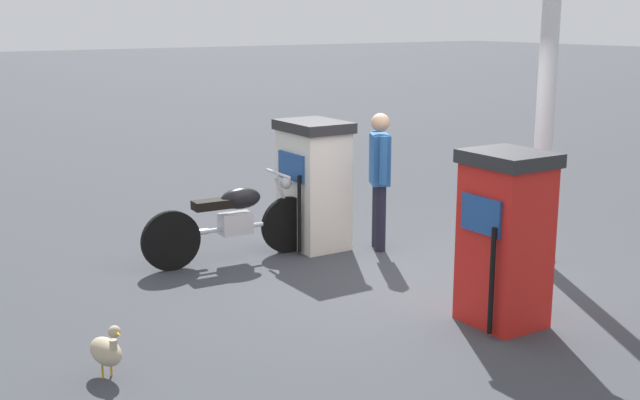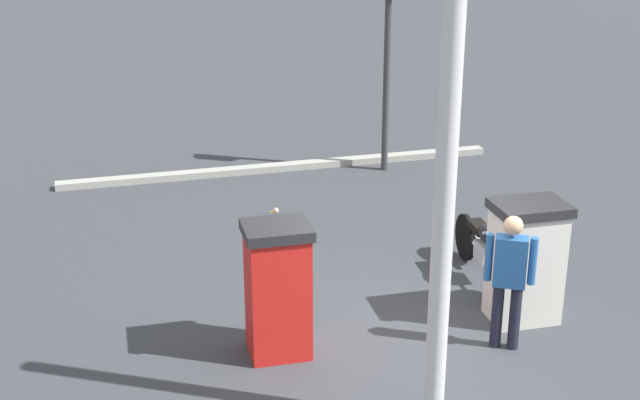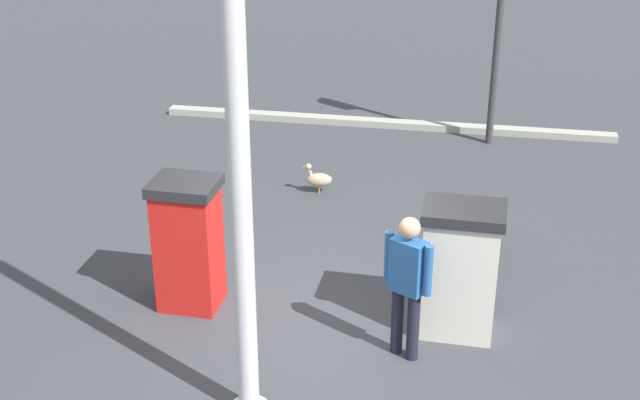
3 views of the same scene
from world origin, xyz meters
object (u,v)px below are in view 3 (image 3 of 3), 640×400
object	(u,v)px
fuel_pump_near	(460,269)
fuel_pump_far	(188,243)
wandering_duck	(319,179)
canopy_support_pole	(240,196)
motorcycle_near_pump	(462,247)
attendant_person	(407,279)

from	to	relation	value
fuel_pump_near	fuel_pump_far	xyz separation A→B (m)	(0.00, 3.06, 0.03)
wandering_duck	canopy_support_pole	size ratio (longest dim) A/B	0.10
motorcycle_near_pump	canopy_support_pole	world-z (taller)	canopy_support_pole
wandering_duck	canopy_support_pole	bearing A→B (deg)	-176.99
motorcycle_near_pump	wandering_duck	distance (m)	3.17
canopy_support_pole	attendant_person	bearing A→B (deg)	-49.06
fuel_pump_far	wandering_duck	distance (m)	3.52
motorcycle_near_pump	wandering_duck	size ratio (longest dim) A/B	4.50
fuel_pump_far	canopy_support_pole	bearing A→B (deg)	-147.10
fuel_pump_far	fuel_pump_near	bearing A→B (deg)	-90.00
fuel_pump_far	canopy_support_pole	size ratio (longest dim) A/B	0.33
fuel_pump_near	canopy_support_pole	world-z (taller)	canopy_support_pole
attendant_person	fuel_pump_far	bearing A→B (deg)	77.07
wandering_duck	canopy_support_pole	world-z (taller)	canopy_support_pole
motorcycle_near_pump	attendant_person	world-z (taller)	attendant_person
attendant_person	wandering_duck	size ratio (longest dim) A/B	3.49
attendant_person	canopy_support_pole	xyz separation A→B (m)	(-1.20, 1.38, 1.37)
canopy_support_pole	fuel_pump_near	bearing A→B (deg)	-46.94
motorcycle_near_pump	fuel_pump_near	bearing A→B (deg)	179.42
fuel_pump_near	wandering_duck	xyz separation A→B (m)	(3.36, 2.18, -0.55)
motorcycle_near_pump	attendant_person	distance (m)	1.80
attendant_person	canopy_support_pole	size ratio (longest dim) A/B	0.34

